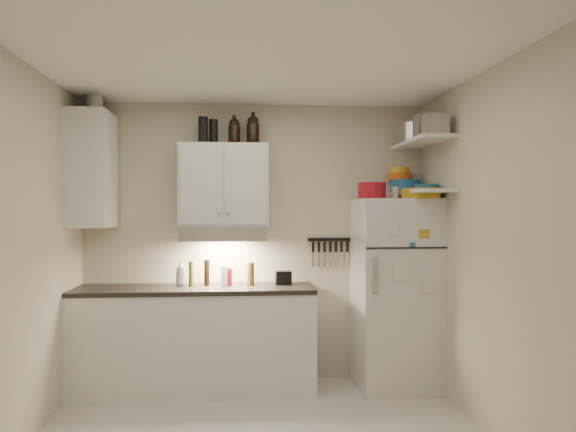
{
  "coord_description": "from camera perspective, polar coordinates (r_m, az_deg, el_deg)",
  "views": [
    {
      "loc": [
        -0.16,
        -3.81,
        1.6
      ],
      "look_at": [
        0.25,
        0.9,
        1.55
      ],
      "focal_mm": 35.0,
      "sensor_mm": 36.0,
      "label": 1
    }
  ],
  "objects": [
    {
      "name": "range_hood",
      "position": [
        5.08,
        -6.56,
        -1.77
      ],
      "size": [
        0.76,
        0.46,
        0.12
      ],
      "primitive_type": "cube",
      "color": "silver",
      "rests_on": "back_wall"
    },
    {
      "name": "dutch_oven",
      "position": [
        5.07,
        8.52,
        2.55
      ],
      "size": [
        0.28,
        0.28,
        0.15
      ],
      "primitive_type": "cylinder",
      "rotation": [
        0.0,
        0.0,
        -0.11
      ],
      "color": "maroon",
      "rests_on": "fridge"
    },
    {
      "name": "right_wall",
      "position": [
        4.21,
        19.95,
        -3.51
      ],
      "size": [
        0.02,
        3.0,
        2.6
      ],
      "primitive_type": "cube",
      "color": "beige",
      "rests_on": "ground"
    },
    {
      "name": "pepper_mill",
      "position": [
        5.1,
        -3.82,
        -5.9
      ],
      "size": [
        0.08,
        0.08,
        0.21
      ],
      "primitive_type": "cylinder",
      "rotation": [
        0.0,
        0.0,
        0.25
      ],
      "color": "brown",
      "rests_on": "countertop"
    },
    {
      "name": "stock_pot",
      "position": [
        5.36,
        12.73,
        8.19
      ],
      "size": [
        0.3,
        0.3,
        0.19
      ],
      "primitive_type": "cylinder",
      "rotation": [
        0.0,
        0.0,
        -0.14
      ],
      "color": "silver",
      "rests_on": "shelf_hi"
    },
    {
      "name": "plates",
      "position": [
        5.09,
        13.89,
        2.85
      ],
      "size": [
        0.22,
        0.22,
        0.05
      ],
      "primitive_type": "cylinder",
      "rotation": [
        0.0,
        0.0,
        0.05
      ],
      "color": "#1B5D96",
      "rests_on": "shelf_lo"
    },
    {
      "name": "knife_strip",
      "position": [
        5.37,
        4.25,
        -2.39
      ],
      "size": [
        0.42,
        0.02,
        0.03
      ],
      "primitive_type": "cube",
      "color": "black",
      "rests_on": "back_wall"
    },
    {
      "name": "growler_b",
      "position": [
        5.23,
        -3.58,
        8.72
      ],
      "size": [
        0.13,
        0.13,
        0.28
      ],
      "primitive_type": null,
      "rotation": [
        0.0,
        0.0,
        0.12
      ],
      "color": "black",
      "rests_on": "upper_cabinet"
    },
    {
      "name": "countertop",
      "position": [
        5.07,
        -9.42,
        -7.34
      ],
      "size": [
        2.1,
        0.62,
        0.04
      ],
      "primitive_type": "cube",
      "color": "black",
      "rests_on": "base_cabinet"
    },
    {
      "name": "spice_jar",
      "position": [
        5.17,
        10.84,
        2.32
      ],
      "size": [
        0.08,
        0.08,
        0.11
      ],
      "primitive_type": "cylinder",
      "rotation": [
        0.0,
        0.0,
        0.27
      ],
      "color": "silver",
      "rests_on": "fridge"
    },
    {
      "name": "red_jar",
      "position": [
        5.11,
        -6.15,
        -6.16
      ],
      "size": [
        0.09,
        0.09,
        0.16
      ],
      "primitive_type": "cylinder",
      "rotation": [
        0.0,
        0.0,
        0.16
      ],
      "color": "maroon",
      "rests_on": "countertop"
    },
    {
      "name": "back_wall",
      "position": [
        5.33,
        -3.26,
        -2.63
      ],
      "size": [
        3.2,
        0.02,
        2.6
      ],
      "primitive_type": "cube",
      "color": "beige",
      "rests_on": "ground"
    },
    {
      "name": "shelf_hi",
      "position": [
        5.13,
        13.46,
        7.3
      ],
      "size": [
        0.3,
        0.95,
        0.03
      ],
      "primitive_type": "cube",
      "color": "white",
      "rests_on": "right_wall"
    },
    {
      "name": "vinegar_bottle",
      "position": [
        5.12,
        -8.25,
        -5.72
      ],
      "size": [
        0.06,
        0.06,
        0.23
      ],
      "primitive_type": "cylinder",
      "rotation": [
        0.0,
        0.0,
        -0.3
      ],
      "color": "black",
      "rests_on": "countertop"
    },
    {
      "name": "clear_bottle",
      "position": [
        5.06,
        -6.5,
        -6.09
      ],
      "size": [
        0.06,
        0.06,
        0.18
      ],
      "primitive_type": "cylinder",
      "rotation": [
        0.0,
        0.0,
        0.04
      ],
      "color": "silver",
      "rests_on": "countertop"
    },
    {
      "name": "bowl_teal",
      "position": [
        5.4,
        11.89,
        3.03
      ],
      "size": [
        0.28,
        0.28,
        0.11
      ],
      "primitive_type": "cylinder",
      "color": "#1B5D96",
      "rests_on": "shelf_lo"
    },
    {
      "name": "bowl_yellow",
      "position": [
        5.45,
        11.27,
        4.59
      ],
      "size": [
        0.17,
        0.17,
        0.06
      ],
      "primitive_type": "cylinder",
      "color": "gold",
      "rests_on": "bowl_orange"
    },
    {
      "name": "tin_b",
      "position": [
        4.8,
        14.72,
        8.96
      ],
      "size": [
        0.19,
        0.19,
        0.17
      ],
      "primitive_type": "cube",
      "rotation": [
        0.0,
        0.0,
        0.13
      ],
      "color": "#AAAAAD",
      "rests_on": "shelf_hi"
    },
    {
      "name": "left_wall",
      "position": [
        4.08,
        -25.81,
        -3.65
      ],
      "size": [
        0.02,
        3.0,
        2.6
      ],
      "primitive_type": "cube",
      "color": "beige",
      "rests_on": "ground"
    },
    {
      "name": "base_cabinet",
      "position": [
        5.15,
        -9.42,
        -12.42
      ],
      "size": [
        2.1,
        0.6,
        0.88
      ],
      "primitive_type": "cube",
      "color": "white",
      "rests_on": "floor"
    },
    {
      "name": "fridge",
      "position": [
        5.22,
        10.85,
        -7.67
      ],
      "size": [
        0.7,
        0.68,
        1.7
      ],
      "primitive_type": "cube",
      "color": "silver",
      "rests_on": "floor"
    },
    {
      "name": "ceiling",
      "position": [
        3.94,
        -2.57,
        15.46
      ],
      "size": [
        3.2,
        3.0,
        0.02
      ],
      "primitive_type": "cube",
      "color": "white",
      "rests_on": "ground"
    },
    {
      "name": "bowl_orange",
      "position": [
        5.45,
        11.27,
        3.95
      ],
      "size": [
        0.22,
        0.22,
        0.07
      ],
      "primitive_type": "cylinder",
      "color": "#DC5914",
      "rests_on": "bowl_teal"
    },
    {
      "name": "side_cabinet",
      "position": [
        5.18,
        -19.28,
        4.45
      ],
      "size": [
        0.33,
        0.55,
        1.0
      ],
      "primitive_type": "cube",
      "color": "white",
      "rests_on": "left_wall"
    },
    {
      "name": "caddy",
      "position": [
        5.14,
        -0.49,
        -6.31
      ],
      "size": [
        0.15,
        0.11,
        0.12
      ],
      "primitive_type": "cube",
      "rotation": [
        0.0,
        0.0,
        0.07
      ],
      "color": "black",
      "rests_on": "countertop"
    },
    {
      "name": "shelf_lo",
      "position": [
        5.1,
        13.45,
        2.39
      ],
      "size": [
        0.3,
        0.95,
        0.03
      ],
      "primitive_type": "cube",
      "color": "white",
      "rests_on": "right_wall"
    },
    {
      "name": "book_stack",
      "position": [
        4.99,
        13.3,
        2.26
      ],
      "size": [
        0.28,
        0.32,
        0.09
      ],
      "primitive_type": "cube",
      "rotation": [
        0.0,
        0.0,
        0.27
      ],
      "color": "gold",
      "rests_on": "fridge"
    },
    {
      "name": "thermos_a",
      "position": [
        5.25,
        -7.59,
        8.44
      ],
      "size": [
        0.1,
        0.1,
        0.23
      ],
      "primitive_type": "cylinder",
      "rotation": [
        0.0,
        0.0,
        -0.2
      ],
      "color": "black",
      "rests_on": "upper_cabinet"
    },
    {
      "name": "tin_a",
      "position": [
        5.08,
        14.05,
        8.77
      ],
      "size": [
        0.22,
        0.2,
        0.22
      ],
      "primitive_type": "cube",
      "rotation": [
        0.0,
        0.0,
        0.0
      ],
      "color": "#AAAAAD",
      "rests_on": "shelf_hi"
    },
    {
      "name": "side_jar",
      "position": [
        5.28,
        -19.06,
        10.84
      ],
      "size": [
        0.16,
        0.16,
        0.18
      ],
      "primitive_type": "cylinder",
      "rotation": [
        0.0,
        0.0,
        -0.22
      ],
      "color": "silver",
      "rests_on": "side_cabinet"
    },
    {
      "name": "thermos_b",
      "position": [
        5.19,
        -8.62,
        8.59
      ],
      "size": [
        0.1,
        0.1,
        0.24
      ],
      "primitive_type": "cylinder",
      "rotation": [
        0.0,
        0.0,
        -0.26
      ],
      "color": "black",
      "rests_on": "upper_cabinet"
    },
    {
      "name": "growler_a",
      "position": [
        5.24,
        -5.48,
        8.57
      ],
      "size": [
        0.14,
        0.14,
        0.25
      ],
      "primitive_type": null,
      "rotation": [
        0.0,
        0.0,
        0.34
      ],
      "color": "black",
      "rests_on": "upper_cabinet"
    },
    {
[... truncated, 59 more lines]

